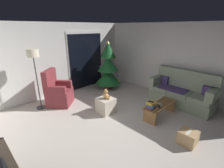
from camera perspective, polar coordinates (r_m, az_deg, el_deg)
The scene contains 17 objects.
ground_plane at distance 4.18m, azimuth 2.84°, elevation -14.71°, with size 7.00×7.00×0.00m, color #BCB2A8.
wall_back at distance 6.07m, azimuth -18.73°, elevation 8.04°, with size 5.72×0.12×2.50m, color silver.
wall_right at distance 6.00m, azimuth 22.27°, elevation 7.49°, with size 0.12×6.00×2.50m, color silver.
patio_door_frame at distance 6.62m, azimuth -9.10°, elevation 8.37°, with size 1.60×0.02×2.20m, color silver.
patio_door_glass at distance 6.62m, azimuth -8.99°, elevation 7.93°, with size 1.50×0.02×2.10m, color black.
couch at distance 5.56m, azimuth 23.28°, elevation -2.69°, with size 0.81×1.95×1.08m.
coffee_table at distance 4.67m, azimuth 16.54°, elevation -8.11°, with size 1.10×0.40×0.37m.
remote_black at distance 4.45m, azimuth 16.20°, elevation -7.54°, with size 0.04×0.16×0.02m, color black.
remote_silver at distance 4.60m, azimuth 16.21°, elevation -6.64°, with size 0.04×0.16×0.02m, color #ADADB2.
book_stack at distance 4.33m, azimuth 13.63°, elevation -7.14°, with size 0.28×0.25×0.15m.
cell_phone at distance 4.32m, azimuth 13.63°, elevation -6.06°, with size 0.07×0.14×0.01m, color black.
christmas_tree at distance 6.34m, azimuth -1.36°, elevation 5.67°, with size 1.01×1.01×1.87m.
armchair at distance 5.37m, azimuth -18.47°, elevation -2.85°, with size 0.97×0.97×1.13m.
floor_lamp at distance 5.02m, azimuth -25.84°, elevation 7.89°, with size 0.32×0.32×1.78m.
ottoman at distance 4.69m, azimuth -2.19°, elevation -7.54°, with size 0.44×0.44×0.44m, color beige.
teddy_bear_honey at distance 4.54m, azimuth -2.11°, elevation -3.73°, with size 0.21×0.22×0.29m.
cardboard_box_taped_mid_floor at distance 3.94m, azimuth 25.14°, elevation -16.62°, with size 0.35×0.35×0.30m.
Camera 1 is at (-2.55, -2.34, 2.35)m, focal length 26.02 mm.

